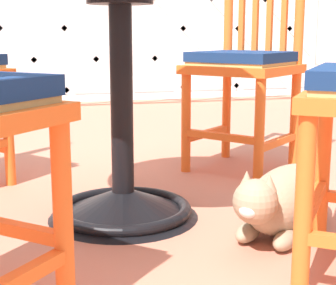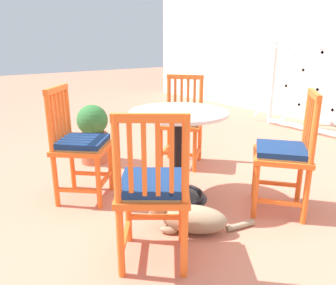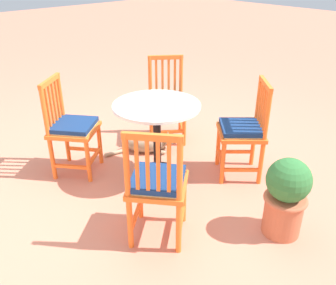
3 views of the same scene
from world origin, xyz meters
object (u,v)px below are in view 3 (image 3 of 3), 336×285
(cafe_table, at_px, (157,150))
(orange_chair_facing_out, at_px, (72,128))
(orange_chair_at_corner, at_px, (157,185))
(orange_chair_tucked_in, at_px, (167,101))
(orange_chair_by_planter, at_px, (243,131))
(tabby_cat, at_px, (149,144))
(terracotta_planter, at_px, (286,196))
(pet_water_bowl, at_px, (130,115))

(cafe_table, bearing_deg, orange_chair_facing_out, 38.86)
(cafe_table, distance_m, orange_chair_at_corner, 0.82)
(orange_chair_at_corner, xyz_separation_m, orange_chair_tucked_in, (1.15, -1.14, 0.00))
(orange_chair_by_planter, height_order, orange_chair_tucked_in, same)
(orange_chair_at_corner, distance_m, orange_chair_by_planter, 1.15)
(tabby_cat, distance_m, terracotta_planter, 1.65)
(orange_chair_by_planter, distance_m, pet_water_bowl, 1.85)
(tabby_cat, bearing_deg, pet_water_bowl, -26.00)
(orange_chair_at_corner, relative_size, tabby_cat, 1.46)
(orange_chair_at_corner, height_order, tabby_cat, orange_chair_at_corner)
(cafe_table, distance_m, orange_chair_facing_out, 0.81)
(cafe_table, bearing_deg, pet_water_bowl, -27.47)
(orange_chair_at_corner, xyz_separation_m, orange_chair_by_planter, (0.12, -1.14, 0.00))
(orange_chair_by_planter, bearing_deg, pet_water_bowl, -2.22)
(orange_chair_facing_out, relative_size, pet_water_bowl, 5.36)
(orange_chair_facing_out, height_order, orange_chair_by_planter, same)
(cafe_table, xyz_separation_m, tabby_cat, (0.43, -0.25, -0.19))
(orange_chair_tucked_in, distance_m, tabby_cat, 0.51)
(orange_chair_tucked_in, bearing_deg, orange_chair_by_planter, -179.89)
(terracotta_planter, bearing_deg, orange_chair_at_corner, 49.78)
(orange_chair_tucked_in, bearing_deg, orange_chair_facing_out, 85.91)
(cafe_table, relative_size, pet_water_bowl, 4.47)
(orange_chair_at_corner, relative_size, orange_chair_tucked_in, 1.00)
(cafe_table, height_order, tabby_cat, cafe_table)
(orange_chair_tucked_in, bearing_deg, terracotta_planter, 166.00)
(orange_chair_by_planter, height_order, tabby_cat, orange_chair_by_planter)
(tabby_cat, relative_size, terracotta_planter, 1.01)
(orange_chair_at_corner, height_order, terracotta_planter, orange_chair_at_corner)
(cafe_table, height_order, pet_water_bowl, cafe_table)
(cafe_table, xyz_separation_m, orange_chair_by_planter, (-0.48, -0.61, 0.16))
(orange_chair_tucked_in, distance_m, pet_water_bowl, 0.89)
(cafe_table, xyz_separation_m, orange_chair_tucked_in, (0.54, -0.61, 0.16))
(cafe_table, bearing_deg, terracotta_planter, -171.63)
(pet_water_bowl, bearing_deg, cafe_table, 152.53)
(orange_chair_by_planter, height_order, terracotta_planter, orange_chair_by_planter)
(orange_chair_tucked_in, bearing_deg, orange_chair_at_corner, 135.18)
(terracotta_planter, bearing_deg, orange_chair_facing_out, 20.35)
(cafe_table, relative_size, orange_chair_facing_out, 0.83)
(cafe_table, distance_m, terracotta_planter, 1.22)
(orange_chair_facing_out, xyz_separation_m, orange_chair_at_corner, (-1.23, 0.03, 0.00))
(terracotta_planter, bearing_deg, pet_water_bowl, -11.37)
(orange_chair_at_corner, xyz_separation_m, tabby_cat, (1.04, -0.78, -0.35))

